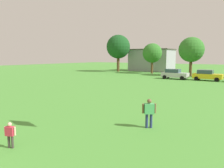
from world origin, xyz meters
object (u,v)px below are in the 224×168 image
object	(u,v)px
parked_car_yellow_1	(207,75)
tree_far_left	(118,47)
adult_bystander	(149,111)
tree_right	(191,50)
parked_car_silver_0	(174,74)
tree_left	(152,53)
child_kite_flyer	(10,133)

from	to	relation	value
parked_car_yellow_1	tree_far_left	bearing A→B (deg)	157.95
adult_bystander	tree_right	size ratio (longest dim) A/B	0.21
parked_car_silver_0	tree_left	bearing A→B (deg)	132.01
parked_car_silver_0	parked_car_yellow_1	xyz separation A→B (m)	(5.00, 0.53, 0.00)
tree_right	child_kite_flyer	bearing A→B (deg)	-86.03
tree_far_left	tree_right	distance (m)	18.24
parked_car_silver_0	tree_right	xyz separation A→B (m)	(0.70, 7.36, 4.17)
parked_car_silver_0	tree_right	size ratio (longest dim) A/B	0.58
parked_car_silver_0	adult_bystander	bearing A→B (deg)	-74.54
parked_car_yellow_1	tree_far_left	size ratio (longest dim) A/B	0.48
tree_far_left	parked_car_yellow_1	bearing A→B (deg)	-22.05
parked_car_yellow_1	tree_right	xyz separation A→B (m)	(-4.30, 6.84, 4.17)
child_kite_flyer	adult_bystander	size ratio (longest dim) A/B	0.70
parked_car_silver_0	tree_right	world-z (taller)	tree_right
tree_far_left	parked_car_silver_0	bearing A→B (deg)	-28.90
child_kite_flyer	adult_bystander	distance (m)	6.71
adult_bystander	tree_right	distance (m)	33.66
tree_right	parked_car_yellow_1	bearing A→B (deg)	-57.85
parked_car_silver_0	tree_far_left	xyz separation A→B (m)	(-17.37, 9.59, 5.24)
adult_bystander	tree_far_left	size ratio (longest dim) A/B	0.17
tree_far_left	tree_left	xyz separation A→B (m)	(9.38, -0.72, -1.62)
parked_car_yellow_1	tree_left	world-z (taller)	tree_left
child_kite_flyer	tree_far_left	size ratio (longest dim) A/B	0.12
tree_right	adult_bystander	bearing A→B (deg)	-79.07
child_kite_flyer	tree_far_left	world-z (taller)	tree_far_left
adult_bystander	parked_car_silver_0	distance (m)	26.39
tree_far_left	tree_right	bearing A→B (deg)	-7.02
child_kite_flyer	parked_car_yellow_1	distance (m)	31.62
parked_car_silver_0	tree_left	distance (m)	12.47
tree_right	tree_left	bearing A→B (deg)	170.17
child_kite_flyer	tree_left	world-z (taller)	tree_left
parked_car_silver_0	tree_left	world-z (taller)	tree_left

